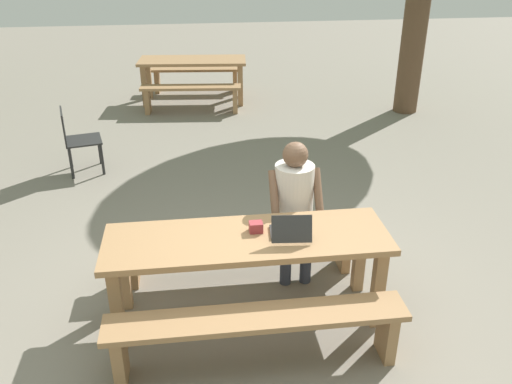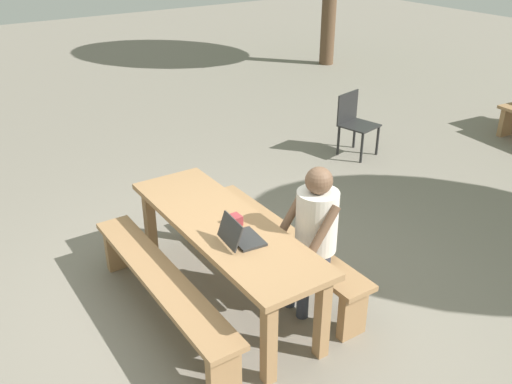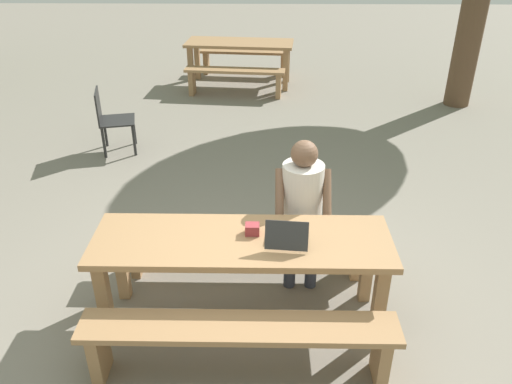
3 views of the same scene
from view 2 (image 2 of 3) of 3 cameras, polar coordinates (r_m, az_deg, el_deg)
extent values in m
plane|color=gray|center=(4.96, -3.09, -10.70)|extent=(30.00, 30.00, 0.00)
cube|color=#9E754C|center=(4.55, -3.31, -3.41)|extent=(2.18, 0.68, 0.05)
cube|color=#9E754C|center=(5.43, -10.74, -3.12)|extent=(0.09, 0.09, 0.70)
cube|color=#9E754C|center=(3.99, 1.31, -15.06)|extent=(0.09, 0.09, 0.70)
cube|color=#9E754C|center=(5.60, -6.29, -1.82)|extent=(0.09, 0.09, 0.70)
cube|color=#9E754C|center=(4.22, 6.77, -12.58)|extent=(0.09, 0.09, 0.70)
cube|color=#9E754C|center=(4.49, -9.68, -8.53)|extent=(2.11, 0.30, 0.05)
cube|color=#9E754C|center=(5.37, -13.81, -5.54)|extent=(0.08, 0.24, 0.42)
cube|color=#9E754C|center=(3.97, -3.30, -18.07)|extent=(0.08, 0.24, 0.42)
cube|color=#9E754C|center=(4.97, 2.56, -4.35)|extent=(2.11, 0.30, 0.05)
cube|color=#9E754C|center=(5.78, -3.06, -2.28)|extent=(0.08, 0.24, 0.42)
cube|color=#9E754C|center=(4.51, 9.80, -12.08)|extent=(0.08, 0.24, 0.42)
cube|color=#2D2D2D|center=(4.30, -0.98, -4.81)|extent=(0.32, 0.23, 0.02)
cube|color=#2D2D2D|center=(4.19, -2.67, -4.01)|extent=(0.31, 0.11, 0.20)
cube|color=black|center=(4.19, -2.59, -3.96)|extent=(0.28, 0.09, 0.18)
cube|color=#993338|center=(4.50, -2.11, -2.85)|extent=(0.10, 0.09, 0.08)
cylinder|color=#333847|center=(4.74, 3.47, -9.15)|extent=(0.10, 0.10, 0.47)
cylinder|color=#333847|center=(4.63, 4.82, -10.22)|extent=(0.10, 0.10, 0.47)
cube|color=#333847|center=(4.58, 5.15, -6.52)|extent=(0.28, 0.28, 0.12)
cylinder|color=silver|center=(4.47, 6.21, -2.96)|extent=(0.34, 0.34, 0.52)
cylinder|color=brown|center=(4.53, 3.73, -2.08)|extent=(0.07, 0.32, 0.41)
cylinder|color=brown|center=(4.28, 6.79, -4.10)|extent=(0.07, 0.32, 0.41)
sphere|color=brown|center=(4.31, 6.44, 1.16)|extent=(0.22, 0.22, 0.22)
cube|color=#262626|center=(7.72, 10.48, 6.68)|extent=(0.53, 0.53, 0.02)
cube|color=#262626|center=(7.76, 9.32, 8.55)|extent=(0.12, 0.43, 0.41)
cylinder|color=#262626|center=(7.55, 10.73, 4.43)|extent=(0.04, 0.04, 0.42)
cylinder|color=#262626|center=(7.86, 12.28, 5.16)|extent=(0.04, 0.04, 0.42)
cylinder|color=#262626|center=(7.75, 8.40, 5.19)|extent=(0.04, 0.04, 0.42)
cylinder|color=#262626|center=(8.04, 10.00, 5.88)|extent=(0.04, 0.04, 0.42)
cube|color=#9E754C|center=(9.17, 24.16, 6.53)|extent=(0.10, 0.25, 0.42)
cylinder|color=brown|center=(12.54, 7.51, 18.87)|extent=(0.31, 0.31, 2.71)
camera|label=1|loc=(4.09, -57.43, 12.98)|focal=37.48mm
camera|label=3|loc=(3.46, -54.41, 13.62)|focal=35.91mm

